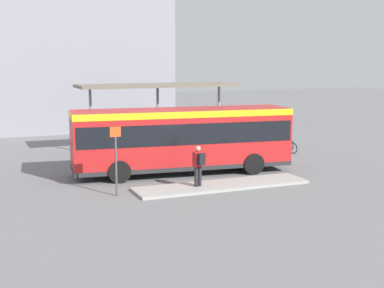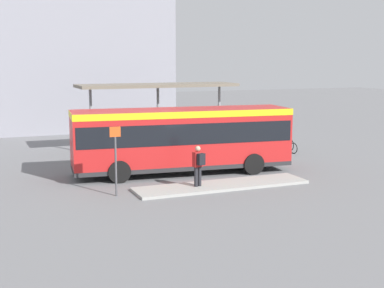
% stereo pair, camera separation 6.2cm
% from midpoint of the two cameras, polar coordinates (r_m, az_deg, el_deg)
% --- Properties ---
extents(ground_plane, '(120.00, 120.00, 0.00)m').
position_cam_midpoint_polar(ground_plane, '(25.73, -1.13, -3.13)').
color(ground_plane, slate).
extents(curb_island, '(7.68, 1.80, 0.12)m').
position_cam_midpoint_polar(curb_island, '(23.07, 3.13, -4.42)').
color(curb_island, '#9E9E99').
rests_on(curb_island, ground_plane).
extents(city_bus, '(10.53, 3.57, 3.09)m').
position_cam_midpoint_polar(city_bus, '(25.41, -1.12, 0.86)').
color(city_bus, red).
rests_on(city_bus, ground_plane).
extents(pedestrian_waiting, '(0.47, 0.52, 1.73)m').
position_cam_midpoint_polar(pedestrian_waiting, '(22.37, 0.64, -2.08)').
color(pedestrian_waiting, '#232328').
rests_on(pedestrian_waiting, curb_island).
extents(bicycle_white, '(0.48, 1.50, 0.66)m').
position_cam_midpoint_polar(bicycle_white, '(31.82, 10.17, -0.30)').
color(bicycle_white, black).
rests_on(bicycle_white, ground_plane).
extents(bicycle_green, '(0.48, 1.79, 0.77)m').
position_cam_midpoint_polar(bicycle_green, '(32.70, 9.70, 0.06)').
color(bicycle_green, black).
rests_on(bicycle_green, ground_plane).
extents(station_shelter, '(9.55, 2.71, 3.97)m').
position_cam_midpoint_polar(station_shelter, '(32.12, -3.75, 6.06)').
color(station_shelter, '#706656').
rests_on(station_shelter, ground_plane).
extents(potted_planter_near_shelter, '(0.96, 0.96, 1.49)m').
position_cam_midpoint_polar(potted_planter_near_shelter, '(29.62, -4.15, -0.00)').
color(potted_planter_near_shelter, slate).
rests_on(potted_planter_near_shelter, ground_plane).
extents(platform_sign, '(0.44, 0.08, 2.80)m').
position_cam_midpoint_polar(platform_sign, '(21.39, -8.20, -1.47)').
color(platform_sign, '#4C4C51').
rests_on(platform_sign, ground_plane).
extents(station_building, '(21.98, 12.88, 19.91)m').
position_cam_midpoint_polar(station_building, '(45.76, -18.32, 14.30)').
color(station_building, gray).
rests_on(station_building, ground_plane).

